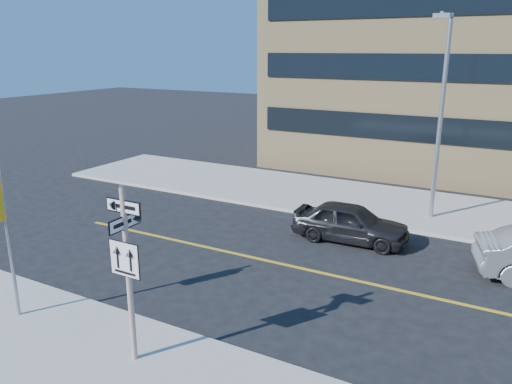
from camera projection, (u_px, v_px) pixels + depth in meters
The scene contains 5 objects.
ground at pixel (199, 314), 13.42m from camera, with size 120.00×120.00×0.00m, color black.
sign_pole at pixel (127, 265), 10.62m from camera, with size 0.92×0.92×4.06m.
parked_car_a at pixel (350, 222), 18.35m from camera, with size 4.24×1.70×1.44m, color black.
streetlight_a at pixel (441, 106), 19.29m from camera, with size 0.55×2.25×8.00m.
building_brick at pixel (453, 13), 31.03m from camera, with size 18.00×18.00×18.00m, color tan.
Camera 1 is at (7.12, -9.75, 6.88)m, focal length 35.00 mm.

